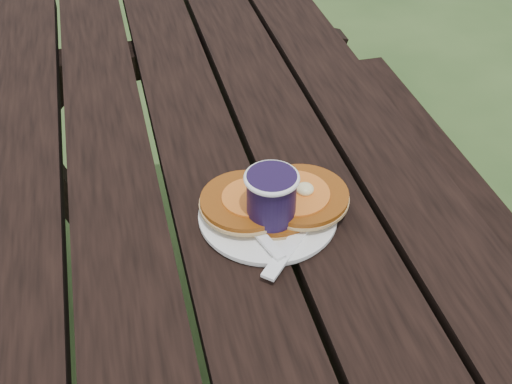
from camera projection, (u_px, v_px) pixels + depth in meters
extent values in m
cube|color=black|center=(221.00, 219.00, 0.98)|extent=(0.75, 1.80, 0.04)
cube|color=black|center=(498.00, 284.00, 1.28)|extent=(0.25, 1.80, 0.04)
cylinder|color=white|center=(268.00, 216.00, 0.95)|extent=(0.24, 0.24, 0.01)
cylinder|color=#8E4610|center=(273.00, 205.00, 0.95)|extent=(0.14, 0.14, 0.01)
cylinder|color=#8E4610|center=(246.00, 201.00, 0.94)|extent=(0.13, 0.13, 0.01)
cylinder|color=#8E4610|center=(302.00, 196.00, 0.95)|extent=(0.14, 0.14, 0.01)
cylinder|color=#C7601C|center=(295.00, 193.00, 0.94)|extent=(0.10, 0.10, 0.00)
ellipsoid|color=#F4E59E|center=(305.00, 189.00, 0.94)|extent=(0.03, 0.03, 0.02)
cube|color=white|center=(297.00, 237.00, 0.90)|extent=(0.14, 0.15, 0.00)
cylinder|color=black|center=(271.00, 203.00, 0.90)|extent=(0.07, 0.07, 0.10)
torus|color=white|center=(272.00, 178.00, 0.88)|extent=(0.08, 0.08, 0.01)
cylinder|color=black|center=(272.00, 179.00, 0.88)|extent=(0.06, 0.06, 0.01)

